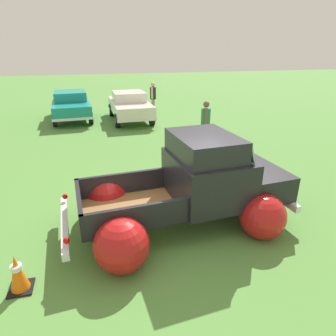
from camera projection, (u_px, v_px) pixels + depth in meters
name	position (u px, v px, depth m)	size (l,w,h in m)	color
ground_plane	(177.00, 224.00, 6.25)	(80.00, 80.00, 0.00)	#548C3D
vintage_pickup_truck	(195.00, 189.00, 6.08)	(4.75, 3.04, 1.96)	black
show_car_0	(71.00, 104.00, 15.10)	(2.10, 4.23, 1.43)	black
show_car_1	(130.00, 105.00, 14.93)	(1.97, 4.19, 1.43)	black
spectator_0	(205.00, 121.00, 10.71)	(0.43, 0.53, 1.73)	#4C4742
spectator_1	(153.00, 96.00, 16.20)	(0.45, 0.52, 1.76)	gray
lane_cone_0	(218.00, 156.00, 9.25)	(0.36, 0.36, 0.63)	black
lane_cone_1	(18.00, 273.00, 4.44)	(0.36, 0.36, 0.63)	black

